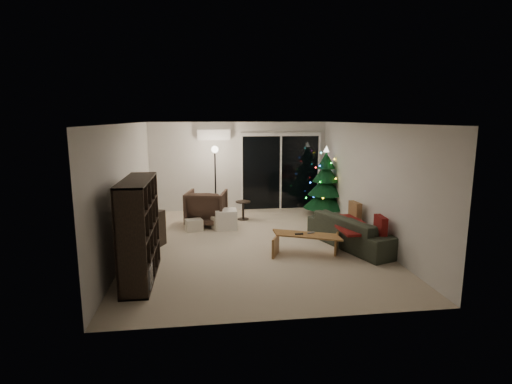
{
  "coord_description": "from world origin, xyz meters",
  "views": [
    {
      "loc": [
        -0.99,
        -7.99,
        2.6
      ],
      "look_at": [
        0.1,
        0.3,
        1.05
      ],
      "focal_mm": 28.0,
      "sensor_mm": 36.0,
      "label": 1
    }
  ],
  "objects_px": {
    "bookshelf": "(126,230)",
    "christmas_tree": "(326,181)",
    "sofa": "(354,231)",
    "armchair": "(207,208)",
    "coffee_table": "(306,244)",
    "media_cabinet": "(141,233)"
  },
  "relations": [
    {
      "from": "coffee_table",
      "to": "armchair",
      "type": "bearing_deg",
      "value": 152.02
    },
    {
      "from": "bookshelf",
      "to": "christmas_tree",
      "type": "xyz_separation_m",
      "value": [
        4.49,
        3.84,
        0.11
      ]
    },
    {
      "from": "bookshelf",
      "to": "christmas_tree",
      "type": "bearing_deg",
      "value": 26.64
    },
    {
      "from": "bookshelf",
      "to": "christmas_tree",
      "type": "relative_size",
      "value": 0.88
    },
    {
      "from": "armchair",
      "to": "coffee_table",
      "type": "distance_m",
      "value": 3.09
    },
    {
      "from": "coffee_table",
      "to": "christmas_tree",
      "type": "distance_m",
      "value": 3.37
    },
    {
      "from": "sofa",
      "to": "armchair",
      "type": "bearing_deg",
      "value": 36.0
    },
    {
      "from": "bookshelf",
      "to": "sofa",
      "type": "relative_size",
      "value": 0.76
    },
    {
      "from": "armchair",
      "to": "coffee_table",
      "type": "relative_size",
      "value": 0.75
    },
    {
      "from": "armchair",
      "to": "coffee_table",
      "type": "bearing_deg",
      "value": 139.64
    },
    {
      "from": "sofa",
      "to": "coffee_table",
      "type": "distance_m",
      "value": 1.17
    },
    {
      "from": "media_cabinet",
      "to": "christmas_tree",
      "type": "height_order",
      "value": "christmas_tree"
    },
    {
      "from": "coffee_table",
      "to": "christmas_tree",
      "type": "relative_size",
      "value": 0.68
    },
    {
      "from": "armchair",
      "to": "christmas_tree",
      "type": "height_order",
      "value": "christmas_tree"
    },
    {
      "from": "bookshelf",
      "to": "coffee_table",
      "type": "xyz_separation_m",
      "value": [
        3.19,
        0.83,
        -0.63
      ]
    },
    {
      "from": "bookshelf",
      "to": "sofa",
      "type": "distance_m",
      "value": 4.49
    },
    {
      "from": "bookshelf",
      "to": "sofa",
      "type": "height_order",
      "value": "bookshelf"
    },
    {
      "from": "armchair",
      "to": "sofa",
      "type": "bearing_deg",
      "value": 157.28
    },
    {
      "from": "coffee_table",
      "to": "christmas_tree",
      "type": "xyz_separation_m",
      "value": [
        1.3,
        3.02,
        0.74
      ]
    },
    {
      "from": "media_cabinet",
      "to": "bookshelf",
      "type": "bearing_deg",
      "value": -65.01
    },
    {
      "from": "armchair",
      "to": "sofa",
      "type": "xyz_separation_m",
      "value": [
        3.0,
        -2.06,
        -0.12
      ]
    },
    {
      "from": "armchair",
      "to": "sofa",
      "type": "distance_m",
      "value": 3.64
    }
  ]
}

